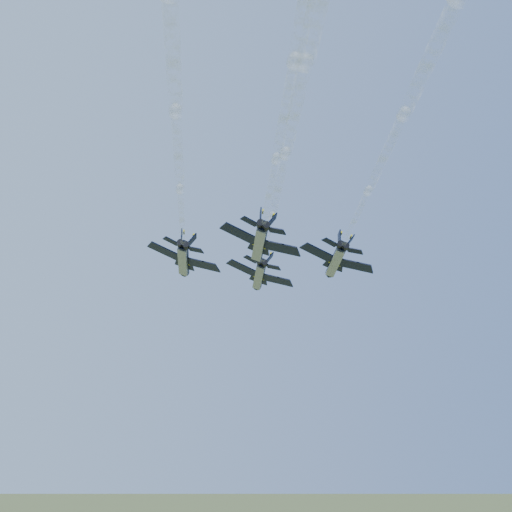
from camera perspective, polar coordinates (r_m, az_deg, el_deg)
name	(u,v)px	position (r m, az deg, el deg)	size (l,w,h in m)	color
jet_lead	(259,275)	(128.30, 0.25, -1.42)	(10.31, 14.81, 4.71)	black
jet_left	(184,260)	(117.00, -5.26, -0.27)	(10.31, 14.81, 4.71)	black
jet_right	(336,261)	(117.84, 5.82, -0.34)	(10.31, 14.81, 4.71)	black
jet_slot	(260,243)	(106.06, 0.28, 0.97)	(10.31, 14.81, 4.71)	black
smoke_trail_lead	(285,169)	(76.84, 2.14, 6.33)	(29.55, 66.85, 2.38)	white
smoke_trail_left	(154,122)	(66.05, -7.44, 9.68)	(29.55, 66.85, 2.38)	white
smoke_trail_right	(427,125)	(67.71, 12.31, 9.30)	(29.55, 66.85, 2.38)	white
smoke_trail_slot	(297,62)	(55.81, 2.97, 13.94)	(29.55, 66.85, 2.38)	white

